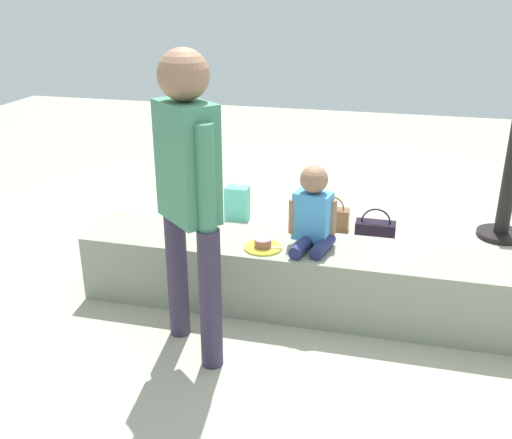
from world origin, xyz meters
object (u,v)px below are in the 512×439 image
Objects in this scene: water_bottle_near_gift at (431,274)px; handbag_brown_canvas at (330,218)px; handbag_black_leather at (375,237)px; party_cup_red at (313,252)px; child_seated at (313,212)px; adult_standing at (188,181)px; cake_plate at (263,245)px; gift_bag at (237,203)px.

handbag_brown_canvas is (-0.76, 0.83, -0.01)m from water_bottle_near_gift.
water_bottle_near_gift is 0.62m from handbag_black_leather.
party_cup_red is 0.57m from handbag_brown_canvas.
child_seated is at bearing -110.67° from handbag_black_leather.
handbag_brown_canvas reaches higher than water_bottle_near_gift.
adult_standing is 1.61m from party_cup_red.
handbag_black_leather reaches higher than party_cup_red.
cake_plate is 0.65× the size of handbag_black_leather.
cake_plate is at bearing -103.24° from party_cup_red.
adult_standing reaches higher than water_bottle_near_gift.
handbag_black_leather is at bearing 128.40° from water_bottle_near_gift.
water_bottle_near_gift is at bearing -18.69° from party_cup_red.
cake_plate is 1.51m from gift_bag.
handbag_black_leather is 1.16× the size of handbag_brown_canvas.
handbag_brown_canvas is at bearing -2.15° from gift_bag.
gift_bag is 0.94× the size of handbag_black_leather.
party_cup_red is (0.45, 1.26, -0.91)m from adult_standing.
party_cup_red is at bearing 161.31° from water_bottle_near_gift.
water_bottle_near_gift is 1.13m from handbag_brown_canvas.
child_seated is 1.49× the size of gift_bag.
water_bottle_near_gift is at bearing 29.12° from child_seated.
cake_plate is 0.90m from party_cup_red.
gift_bag is at bearing 98.87° from adult_standing.
cake_plate is 1.16m from water_bottle_near_gift.
handbag_black_leather is (-0.39, 0.49, 0.02)m from water_bottle_near_gift.
child_seated is 0.97m from water_bottle_near_gift.
adult_standing is at bearing -105.21° from handbag_brown_canvas.
child_seated is at bearing 22.59° from cake_plate.
gift_bag is at bearing 161.98° from handbag_black_leather.
cake_plate is at bearing -152.58° from water_bottle_near_gift.
gift_bag is (-0.29, 1.85, -0.81)m from adult_standing.
adult_standing reaches higher than cake_plate.
child_seated reaches higher than handbag_brown_canvas.
cake_plate is at bearing -157.41° from child_seated.
cake_plate is (0.26, 0.47, -0.52)m from adult_standing.
adult_standing reaches higher than gift_bag.
party_cup_red is (-0.08, 0.67, -0.58)m from child_seated.
party_cup_red is at bearing -94.76° from handbag_brown_canvas.
gift_bag reaches higher than handbag_brown_canvas.
handbag_black_leather is (0.60, 1.00, -0.31)m from cake_plate.
water_bottle_near_gift is at bearing -29.24° from gift_bag.
gift_bag is at bearing 150.76° from water_bottle_near_gift.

